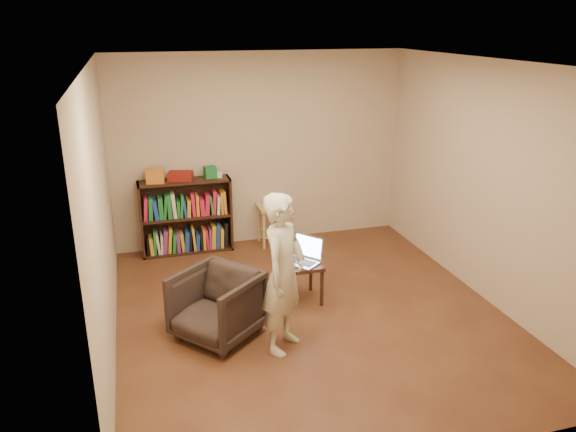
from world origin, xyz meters
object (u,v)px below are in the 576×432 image
object	(u,v)px
stool	(272,213)
armchair	(217,305)
bookshelf	(186,220)
side_table	(300,269)
person	(284,274)
laptop	(304,256)

from	to	relation	value
stool	armchair	size ratio (longest dim) A/B	0.76
bookshelf	side_table	world-z (taller)	bookshelf
side_table	person	xyz separation A→B (m)	(-0.43, -0.88, 0.39)
armchair	laptop	world-z (taller)	laptop
armchair	person	bearing A→B (deg)	16.65
armchair	stool	bearing A→B (deg)	112.41
side_table	stool	bearing A→B (deg)	86.04
laptop	person	bearing A→B (deg)	-67.07
armchair	person	world-z (taller)	person
armchair	bookshelf	bearing A→B (deg)	140.41
armchair	person	xyz separation A→B (m)	(0.58, -0.37, 0.43)
bookshelf	stool	distance (m)	1.17
stool	side_table	xyz separation A→B (m)	(-0.12, -1.70, -0.08)
laptop	armchair	bearing A→B (deg)	-102.56
armchair	side_table	distance (m)	1.12
stool	person	xyz separation A→B (m)	(-0.55, -2.58, 0.32)
stool	laptop	size ratio (longest dim) A/B	1.17
armchair	side_table	xyz separation A→B (m)	(1.00, 0.51, 0.04)
bookshelf	stool	size ratio (longest dim) A/B	2.13
armchair	laptop	bearing A→B (deg)	75.84
armchair	side_table	size ratio (longest dim) A/B	1.64
armchair	laptop	size ratio (longest dim) A/B	1.54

